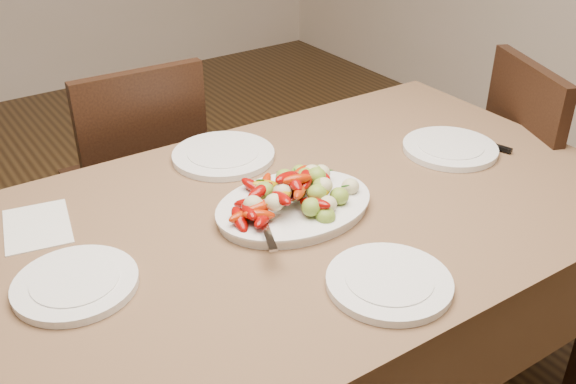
# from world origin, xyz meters

# --- Properties ---
(dining_table) EXTENTS (1.86, 1.08, 0.76)m
(dining_table) POSITION_xyz_m (0.17, -0.21, 0.38)
(dining_table) COLOR brown
(dining_table) RESTS_ON ground
(chair_far) EXTENTS (0.44, 0.44, 0.95)m
(chair_far) POSITION_xyz_m (0.09, 0.65, 0.47)
(chair_far) COLOR black
(chair_far) RESTS_ON ground
(chair_right) EXTENTS (0.55, 0.55, 0.95)m
(chair_right) POSITION_xyz_m (1.29, -0.26, 0.47)
(chair_right) COLOR black
(chair_right) RESTS_ON ground
(serving_platter) EXTENTS (0.40, 0.30, 0.02)m
(serving_platter) POSITION_xyz_m (0.18, -0.22, 0.77)
(serving_platter) COLOR white
(serving_platter) RESTS_ON dining_table
(roasted_vegetables) EXTENTS (0.33, 0.23, 0.09)m
(roasted_vegetables) POSITION_xyz_m (0.18, -0.22, 0.83)
(roasted_vegetables) COLOR #7D0603
(roasted_vegetables) RESTS_ON serving_platter
(serving_spoon) EXTENTS (0.28, 0.17, 0.03)m
(serving_spoon) POSITION_xyz_m (0.12, -0.25, 0.81)
(serving_spoon) COLOR #9EA0A8
(serving_spoon) RESTS_ON serving_platter
(plate_left) EXTENTS (0.26, 0.26, 0.02)m
(plate_left) POSITION_xyz_m (-0.36, -0.20, 0.77)
(plate_left) COLOR white
(plate_left) RESTS_ON dining_table
(plate_right) EXTENTS (0.28, 0.28, 0.02)m
(plate_right) POSITION_xyz_m (0.76, -0.20, 0.77)
(plate_right) COLOR white
(plate_right) RESTS_ON dining_table
(plate_far) EXTENTS (0.29, 0.29, 0.02)m
(plate_far) POSITION_xyz_m (0.19, 0.14, 0.77)
(plate_far) COLOR white
(plate_far) RESTS_ON dining_table
(plate_near) EXTENTS (0.27, 0.27, 0.02)m
(plate_near) POSITION_xyz_m (0.18, -0.57, 0.77)
(plate_near) COLOR white
(plate_near) RESTS_ON dining_table
(menu_card) EXTENTS (0.19, 0.24, 0.00)m
(menu_card) POSITION_xyz_m (-0.36, 0.08, 0.76)
(menu_card) COLOR silver
(menu_card) RESTS_ON dining_table
(table_knife) EXTENTS (0.07, 0.20, 0.01)m
(table_knife) POSITION_xyz_m (0.88, -0.23, 0.76)
(table_knife) COLOR #9EA0A8
(table_knife) RESTS_ON dining_table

